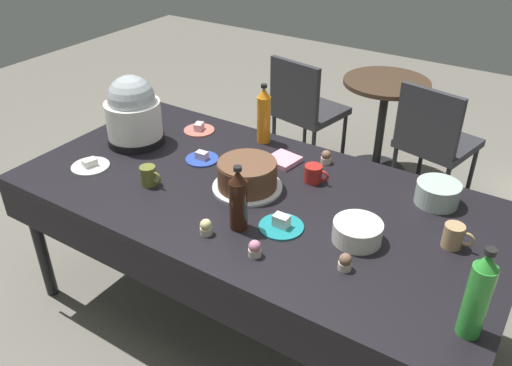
% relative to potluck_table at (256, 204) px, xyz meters
% --- Properties ---
extents(ground, '(9.00, 9.00, 0.00)m').
position_rel_potluck_table_xyz_m(ground, '(0.00, 0.00, -0.69)').
color(ground, slate).
extents(potluck_table, '(2.20, 1.10, 0.75)m').
position_rel_potluck_table_xyz_m(potluck_table, '(0.00, 0.00, 0.00)').
color(potluck_table, black).
rests_on(potluck_table, ground).
extents(frosted_layer_cake, '(0.32, 0.32, 0.13)m').
position_rel_potluck_table_xyz_m(frosted_layer_cake, '(-0.05, 0.01, 0.13)').
color(frosted_layer_cake, silver).
rests_on(frosted_layer_cake, potluck_table).
extents(slow_cooker, '(0.30, 0.30, 0.36)m').
position_rel_potluck_table_xyz_m(slow_cooker, '(-0.80, 0.07, 0.23)').
color(slow_cooker, black).
rests_on(slow_cooker, potluck_table).
extents(glass_salad_bowl, '(0.19, 0.19, 0.10)m').
position_rel_potluck_table_xyz_m(glass_salad_bowl, '(0.70, 0.36, 0.11)').
color(glass_salad_bowl, '#B2C6BC').
rests_on(glass_salad_bowl, potluck_table).
extents(ceramic_snack_bowl, '(0.19, 0.19, 0.08)m').
position_rel_potluck_table_xyz_m(ceramic_snack_bowl, '(0.52, -0.08, 0.10)').
color(ceramic_snack_bowl, silver).
rests_on(ceramic_snack_bowl, potluck_table).
extents(dessert_plate_cobalt, '(0.16, 0.16, 0.04)m').
position_rel_potluck_table_xyz_m(dessert_plate_cobalt, '(-0.39, 0.11, 0.07)').
color(dessert_plate_cobalt, '#2D4CB2').
rests_on(dessert_plate_cobalt, potluck_table).
extents(dessert_plate_teal, '(0.18, 0.18, 0.06)m').
position_rel_potluck_table_xyz_m(dessert_plate_teal, '(0.23, -0.16, 0.08)').
color(dessert_plate_teal, teal).
rests_on(dessert_plate_teal, potluck_table).
extents(dessert_plate_coral, '(0.17, 0.17, 0.05)m').
position_rel_potluck_table_xyz_m(dessert_plate_coral, '(-0.60, 0.36, 0.07)').
color(dessert_plate_coral, '#E07266').
rests_on(dessert_plate_coral, potluck_table).
extents(dessert_plate_white, '(0.18, 0.18, 0.04)m').
position_rel_potluck_table_xyz_m(dessert_plate_white, '(-0.80, -0.24, 0.07)').
color(dessert_plate_white, white).
rests_on(dessert_plate_white, potluck_table).
extents(cupcake_berry, '(0.05, 0.05, 0.07)m').
position_rel_potluck_table_xyz_m(cupcake_berry, '(-0.00, -0.36, 0.09)').
color(cupcake_berry, beige).
rests_on(cupcake_berry, potluck_table).
extents(cupcake_cocoa, '(0.05, 0.05, 0.07)m').
position_rel_potluck_table_xyz_m(cupcake_cocoa, '(0.24, -0.37, 0.09)').
color(cupcake_cocoa, beige).
rests_on(cupcake_cocoa, potluck_table).
extents(cupcake_mint, '(0.05, 0.05, 0.07)m').
position_rel_potluck_table_xyz_m(cupcake_mint, '(0.55, -0.26, 0.09)').
color(cupcake_mint, beige).
rests_on(cupcake_mint, potluck_table).
extents(cupcake_vanilla, '(0.05, 0.05, 0.07)m').
position_rel_potluck_table_xyz_m(cupcake_vanilla, '(0.14, 0.41, 0.09)').
color(cupcake_vanilla, beige).
rests_on(cupcake_vanilla, potluck_table).
extents(soda_bottle_orange_juice, '(0.07, 0.07, 0.32)m').
position_rel_potluck_table_xyz_m(soda_bottle_orange_juice, '(-0.24, 0.45, 0.21)').
color(soda_bottle_orange_juice, orange).
rests_on(soda_bottle_orange_juice, potluck_table).
extents(soda_bottle_cola, '(0.07, 0.07, 0.28)m').
position_rel_potluck_table_xyz_m(soda_bottle_cola, '(0.08, -0.26, 0.19)').
color(soda_bottle_cola, '#33190F').
rests_on(soda_bottle_cola, potluck_table).
extents(soda_bottle_lime_soda, '(0.08, 0.08, 0.33)m').
position_rel_potluck_table_xyz_m(soda_bottle_lime_soda, '(1.00, -0.32, 0.22)').
color(soda_bottle_lime_soda, green).
rests_on(soda_bottle_lime_soda, potluck_table).
extents(coffee_mug_red, '(0.12, 0.08, 0.08)m').
position_rel_potluck_table_xyz_m(coffee_mug_red, '(0.17, 0.23, 0.10)').
color(coffee_mug_red, '#B2231E').
rests_on(coffee_mug_red, potluck_table).
extents(coffee_mug_tan, '(0.12, 0.08, 0.10)m').
position_rel_potluck_table_xyz_m(coffee_mug_tan, '(0.84, 0.09, 0.11)').
color(coffee_mug_tan, tan).
rests_on(coffee_mug_tan, potluck_table).
extents(coffee_mug_olive, '(0.11, 0.07, 0.09)m').
position_rel_potluck_table_xyz_m(coffee_mug_olive, '(-0.45, -0.21, 0.11)').
color(coffee_mug_olive, olive).
rests_on(coffee_mug_olive, potluck_table).
extents(paper_napkin_stack, '(0.16, 0.16, 0.02)m').
position_rel_potluck_table_xyz_m(paper_napkin_stack, '(-0.04, 0.31, 0.07)').
color(paper_napkin_stack, pink).
rests_on(paper_napkin_stack, potluck_table).
extents(maroon_chair_left, '(0.51, 0.51, 0.85)m').
position_rel_potluck_table_xyz_m(maroon_chair_left, '(-0.56, 1.52, -0.20)').
color(maroon_chair_left, '#333338').
rests_on(maroon_chair_left, ground).
extents(maroon_chair_right, '(0.52, 0.52, 0.85)m').
position_rel_potluck_table_xyz_m(maroon_chair_right, '(0.38, 1.52, -0.20)').
color(maroon_chair_right, '#333338').
rests_on(maroon_chair_right, ground).
extents(round_cafe_table, '(0.60, 0.60, 0.72)m').
position_rel_potluck_table_xyz_m(round_cafe_table, '(-0.05, 1.74, -0.19)').
color(round_cafe_table, '#473323').
rests_on(round_cafe_table, ground).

